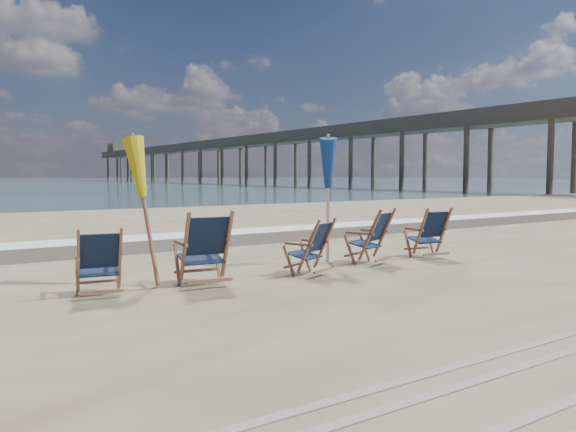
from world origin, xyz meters
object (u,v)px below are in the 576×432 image
beach_chair_1 (227,247)px  beach_chair_4 (444,232)px  beach_chair_0 (120,261)px  fishing_pier (237,155)px  umbrella_blue (328,168)px  umbrella_yellow (146,173)px  beach_chair_2 (325,245)px  beach_chair_3 (384,235)px

beach_chair_1 → beach_chair_4: beach_chair_1 is taller
beach_chair_0 → fishing_pier: fishing_pier is taller
umbrella_blue → fishing_pier: (36.92, 71.42, 2.99)m
beach_chair_0 → umbrella_yellow: 1.35m
umbrella_yellow → fishing_pier: (40.19, 71.51, 3.08)m
beach_chair_4 → fishing_pier: bearing=-106.2°
umbrella_blue → fishing_pier: bearing=62.7°
beach_chair_0 → umbrella_yellow: (0.54, 0.53, 1.12)m
beach_chair_0 → beach_chair_2: size_ratio=1.01×
beach_chair_2 → umbrella_yellow: umbrella_yellow is taller
beach_chair_2 → beach_chair_1: bearing=-23.2°
umbrella_blue → fishing_pier: size_ratio=0.02×
beach_chair_0 → fishing_pier: (40.73, 72.04, 4.20)m
beach_chair_0 → beach_chair_4: bearing=-170.4°
beach_chair_2 → fishing_pier: bearing=-141.0°
beach_chair_0 → beach_chair_2: 3.18m
beach_chair_1 → fishing_pier: fishing_pier is taller
fishing_pier → beach_chair_1: bearing=-118.6°
beach_chair_0 → umbrella_blue: (3.82, 0.62, 1.21)m
beach_chair_1 → beach_chair_3: (3.28, 0.32, -0.05)m
beach_chair_1 → beach_chair_3: size_ratio=1.10×
beach_chair_4 → umbrella_blue: (-2.23, 0.66, 1.19)m
beach_chair_0 → umbrella_blue: size_ratio=0.41×
beach_chair_1 → beach_chair_2: beach_chair_1 is taller
beach_chair_2 → beach_chair_4: 2.87m
fishing_pier → umbrella_blue: bearing=-117.3°
beach_chair_3 → umbrella_yellow: size_ratio=0.47×
beach_chair_3 → fishing_pier: (36.00, 71.87, 4.16)m
beach_chair_0 → fishing_pier: size_ratio=0.01×
beach_chair_3 → beach_chair_4: 1.33m
umbrella_yellow → beach_chair_4: bearing=-5.9°
umbrella_blue → beach_chair_3: bearing=-26.2°
beach_chair_0 → umbrella_blue: 4.05m
umbrella_blue → umbrella_yellow: bearing=-178.4°
beach_chair_2 → beach_chair_4: beach_chair_4 is taller
beach_chair_2 → umbrella_yellow: bearing=-37.6°
beach_chair_2 → umbrella_blue: size_ratio=0.41×
beach_chair_4 → umbrella_yellow: umbrella_yellow is taller
beach_chair_4 → beach_chair_1: bearing=10.9°
beach_chair_3 → umbrella_blue: size_ratio=0.45×
beach_chair_4 → umbrella_blue: size_ratio=0.44×
beach_chair_1 → umbrella_yellow: (-0.91, 0.67, 1.03)m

